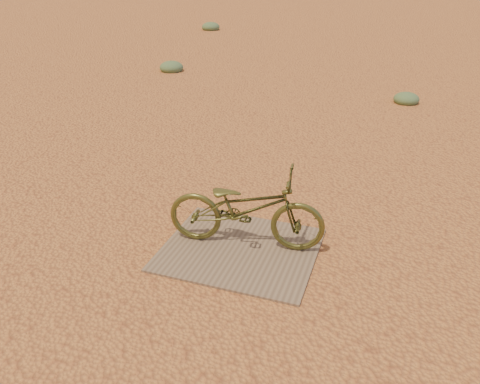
% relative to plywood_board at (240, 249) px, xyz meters
% --- Properties ---
extents(ground, '(120.00, 120.00, 0.00)m').
position_rel_plywood_board_xyz_m(ground, '(0.32, -0.53, -0.01)').
color(ground, '#C57D40').
rests_on(ground, ground).
extents(plywood_board, '(1.40, 1.20, 0.02)m').
position_rel_plywood_board_xyz_m(plywood_board, '(0.00, 0.00, 0.00)').
color(plywood_board, '#74614E').
rests_on(plywood_board, ground).
extents(bicycle, '(1.50, 0.71, 0.76)m').
position_rel_plywood_board_xyz_m(bicycle, '(0.02, 0.09, 0.39)').
color(bicycle, '#4A4C21').
rests_on(bicycle, plywood_board).
extents(kale_a, '(0.56, 0.56, 0.31)m').
position_rel_plywood_board_xyz_m(kale_a, '(-4.04, 6.66, -0.01)').
color(kale_a, '#5E7550').
rests_on(kale_a, ground).
extents(kale_b, '(0.47, 0.47, 0.26)m').
position_rel_plywood_board_xyz_m(kale_b, '(1.32, 5.66, -0.01)').
color(kale_b, '#5E7550').
rests_on(kale_b, ground).
extents(kale_c, '(0.66, 0.66, 0.36)m').
position_rel_plywood_board_xyz_m(kale_c, '(-5.82, 13.43, -0.01)').
color(kale_c, '#5E7550').
rests_on(kale_c, ground).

